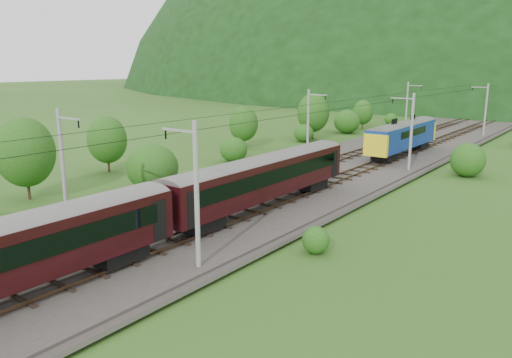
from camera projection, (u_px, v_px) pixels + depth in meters
The scene contains 13 objects.
ground at pixel (126, 247), 31.05m from camera, with size 600.00×600.00×0.00m, color #2E5119.
railbed at pixel (229, 209), 38.81m from camera, with size 14.00×220.00×0.30m, color #38332D.
track_left at pixel (206, 201), 40.17m from camera, with size 2.40×220.00×0.27m.
track_right at pixel (253, 211), 37.36m from camera, with size 2.40×220.00×0.27m.
catenary_left at pixel (309, 122), 58.57m from camera, with size 2.54×192.28×8.00m.
catenary_right at pixel (411, 130), 51.41m from camera, with size 2.54×192.28×8.00m.
overhead_wires at pixel (228, 119), 37.26m from camera, with size 4.83×198.00×0.03m.
mountain_ridge at pixel (369, 81), 335.11m from camera, with size 336.00×280.00×132.00m, color black.
hazard_post_near at pixel (328, 162), 52.05m from camera, with size 0.18×0.18×1.66m, color red.
hazard_post_far at pixel (379, 149), 60.57m from camera, with size 0.16×0.16×1.45m, color red.
signal at pixel (308, 155), 53.69m from camera, with size 0.24×0.24×2.18m.
vegetation_left at pixel (152, 148), 50.35m from camera, with size 14.12×143.20×6.95m.
vegetation_right at pixel (474, 165), 49.54m from camera, with size 5.67×101.89×3.10m.
Camera 1 is at (24.07, -18.58, 11.11)m, focal length 35.00 mm.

